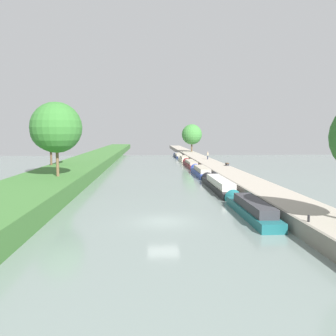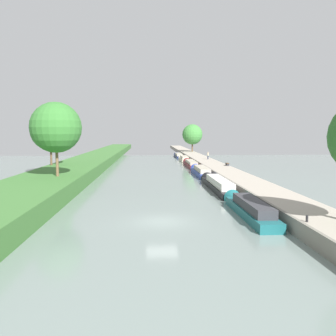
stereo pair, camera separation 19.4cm
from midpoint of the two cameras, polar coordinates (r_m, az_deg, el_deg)
The scene contains 16 objects.
ground_plane at distance 27.42m, azimuth -0.99°, elevation -8.89°, with size 160.00×160.00×0.00m, color slate.
right_towpath at distance 29.93m, azimuth 21.21°, elevation -6.90°, with size 4.33×260.00×1.14m.
stone_quay at distance 29.05m, azimuth 17.08°, elevation -7.09°, with size 0.25×260.00×1.19m.
narrowboat_teal at distance 30.18m, azimuth 13.29°, elevation -6.49°, with size 1.83×11.57×1.98m.
narrowboat_black at distance 42.95m, azimuth 8.17°, elevation -2.70°, with size 1.89×14.92×2.05m.
narrowboat_blue at distance 57.08m, azimuth 5.37°, elevation -0.55°, with size 1.97×12.60×2.03m.
narrowboat_maroon at distance 71.72m, azimuth 3.66°, elevation 0.73°, with size 1.85×14.29×1.81m.
narrowboat_cream at distance 85.48m, azimuth 2.51°, elevation 1.56°, with size 1.81×10.80×1.84m.
narrowboat_navy at distance 98.59m, azimuth 1.59°, elevation 2.11°, with size 1.85×11.66×1.78m.
tree_rightbank_midnear at distance 106.14m, azimuth 3.95°, elevation 5.61°, with size 6.22×6.22×8.45m.
tree_leftbank_downstream at distance 42.76m, azimuth -18.26°, elevation 6.43°, with size 6.02×6.02×8.82m.
tree_leftbank_upstream at distance 57.93m, azimuth -19.14°, elevation 5.83°, with size 6.19×6.19×8.55m.
person_walking at distance 75.92m, azimuth 6.56°, elevation 2.10°, with size 0.34×0.34×1.66m.
mooring_bollard_near at distance 24.56m, azimuth 22.19°, elevation -7.79°, with size 0.16×0.16×0.45m.
mooring_bollard_far at distance 104.06m, azimuth 2.38°, elevation 2.80°, with size 0.16×0.16×0.45m.
park_bench at distance 61.81m, azimuth 9.75°, elevation 0.71°, with size 0.44×1.50×0.47m.
Camera 1 is at (-1.20, -26.49, 7.00)m, focal length 36.55 mm.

